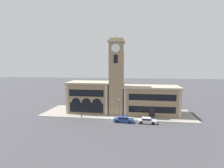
# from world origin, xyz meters

# --- Properties ---
(ground_plane) EXTENTS (300.00, 300.00, 0.00)m
(ground_plane) POSITION_xyz_m (0.00, 0.00, 0.00)
(ground_plane) COLOR #424247
(sidewalk_kerb) EXTENTS (42.48, 13.12, 0.15)m
(sidewalk_kerb) POSITION_xyz_m (0.00, 6.56, 0.07)
(sidewalk_kerb) COLOR gray
(sidewalk_kerb) RESTS_ON ground_plane
(clock_tower) EXTENTS (4.57, 4.57, 22.39)m
(clock_tower) POSITION_xyz_m (0.00, 5.33, 10.66)
(clock_tower) COLOR #937A5B
(clock_tower) RESTS_ON ground_plane
(town_hall_left_wing) EXTENTS (12.76, 8.43, 9.09)m
(town_hall_left_wing) POSITION_xyz_m (-8.27, 7.22, 4.57)
(town_hall_left_wing) COLOR #937A5B
(town_hall_left_wing) RESTS_ON ground_plane
(town_hall_right_wing) EXTENTS (15.70, 8.43, 8.09)m
(town_hall_right_wing) POSITION_xyz_m (9.74, 7.23, 4.07)
(town_hall_right_wing) COLOR #937A5B
(town_hall_right_wing) RESTS_ON ground_plane
(parked_car_near) EXTENTS (4.88, 1.97, 1.43)m
(parked_car_near) POSITION_xyz_m (2.59, -1.48, 0.75)
(parked_car_near) COLOR navy
(parked_car_near) RESTS_ON ground_plane
(parked_car_mid) EXTENTS (4.52, 2.04, 1.40)m
(parked_car_mid) POSITION_xyz_m (8.22, -1.49, 0.74)
(parked_car_mid) COLOR silver
(parked_car_mid) RESTS_ON ground_plane
(street_lamp) EXTENTS (0.36, 0.36, 5.26)m
(street_lamp) POSITION_xyz_m (1.30, 0.48, 3.65)
(street_lamp) COLOR #4C4C51
(street_lamp) RESTS_ON sidewalk_kerb
(fire_hydrant) EXTENTS (0.22, 0.22, 0.87)m
(fire_hydrant) POSITION_xyz_m (-8.79, 0.41, 0.57)
(fire_hydrant) COLOR red
(fire_hydrant) RESTS_ON sidewalk_kerb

